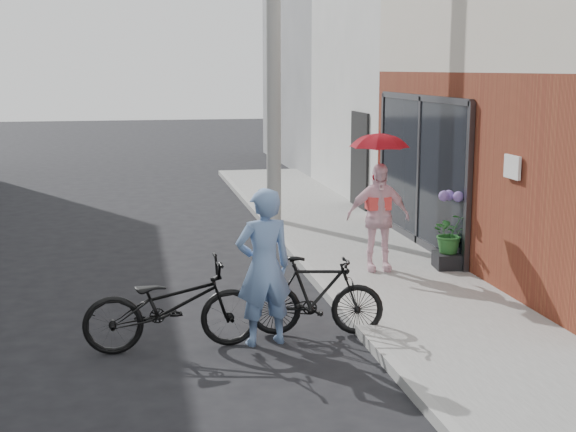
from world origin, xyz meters
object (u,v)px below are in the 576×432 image
object	(u,v)px
bike_right	(316,296)
officer	(264,267)
kimono_woman	(378,217)
bike_left	(172,305)
utility_pole	(273,45)
planter	(449,260)

from	to	relation	value
bike_right	officer	bearing A→B (deg)	117.24
bike_right	kimono_woman	xyz separation A→B (m)	(1.47, 2.35, 0.44)
officer	kimono_woman	size ratio (longest dim) A/B	1.12
bike_left	bike_right	world-z (taller)	bike_left
bike_right	bike_left	bearing A→B (deg)	107.18
utility_pole	planter	size ratio (longest dim) A/B	16.11
bike_left	bike_right	size ratio (longest dim) A/B	1.23
utility_pole	bike_left	bearing A→B (deg)	-109.23
planter	bike_right	bearing A→B (deg)	-138.79
utility_pole	bike_right	xyz separation A→B (m)	(-0.67, -6.51, -3.03)
officer	bike_left	size ratio (longest dim) A/B	0.92
utility_pole	kimono_woman	bearing A→B (deg)	-79.02
kimono_woman	planter	bearing A→B (deg)	-0.14
utility_pole	planter	xyz separation A→B (m)	(1.90, -4.26, -3.27)
kimono_woman	planter	xyz separation A→B (m)	(1.09, -0.10, -0.68)
bike_right	kimono_woman	distance (m)	2.81
utility_pole	bike_left	size ratio (longest dim) A/B	3.63
planter	kimono_woman	bearing A→B (deg)	174.59
bike_right	kimono_woman	bearing A→B (deg)	-20.99
utility_pole	bike_right	world-z (taller)	utility_pole
bike_left	planter	xyz separation A→B (m)	(4.23, 2.43, -0.27)
bike_left	bike_right	xyz separation A→B (m)	(1.66, 0.18, -0.04)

